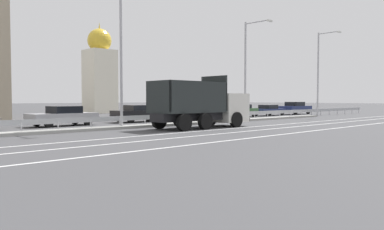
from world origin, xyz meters
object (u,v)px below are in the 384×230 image
object	(u,v)px
parked_car_6	(240,111)
parked_car_8	(295,108)
street_lamp_1	(122,46)
street_lamp_3	(320,70)
dump_truck	(210,109)
median_road_sign	(198,108)
street_lamp_2	(247,66)
church_tower	(100,72)
parked_car_4	(139,113)
parked_car_7	(269,110)
parked_car_3	(63,116)
parked_car_5	(199,112)

from	to	relation	value
parked_car_6	parked_car_8	distance (m)	11.11
street_lamp_1	street_lamp_3	bearing A→B (deg)	-0.14
dump_truck	median_road_sign	distance (m)	3.53
street_lamp_2	church_tower	bearing A→B (deg)	90.12
dump_truck	street_lamp_2	size ratio (longest dim) A/B	0.85
parked_car_4	parked_car_7	world-z (taller)	parked_car_4
parked_car_4	parked_car_7	size ratio (longest dim) A/B	0.98
church_tower	street_lamp_1	bearing A→B (deg)	-116.55
parked_car_3	parked_car_6	xyz separation A→B (m)	(19.29, -0.32, -0.02)
church_tower	parked_car_7	bearing A→B (deg)	-63.38
street_lamp_3	parked_car_5	size ratio (longest dim) A/B	2.11
street_lamp_1	parked_car_5	world-z (taller)	street_lamp_1
parked_car_3	church_tower	size ratio (longest dim) A/B	0.39
median_road_sign	street_lamp_2	xyz separation A→B (m)	(5.95, -0.09, 3.62)
parked_car_4	parked_car_5	distance (m)	6.45
street_lamp_1	median_road_sign	bearing A→B (deg)	0.42
dump_truck	parked_car_7	xyz separation A→B (m)	(18.02, 7.87, -0.58)
street_lamp_2	church_tower	size ratio (longest dim) A/B	0.70
median_road_sign	street_lamp_3	size ratio (longest dim) A/B	0.25
median_road_sign	church_tower	size ratio (longest dim) A/B	0.19
street_lamp_1	parked_car_3	bearing A→B (deg)	108.99
parked_car_8	street_lamp_3	bearing A→B (deg)	-32.34
street_lamp_3	parked_car_4	bearing A→B (deg)	165.70
church_tower	parked_car_4	bearing A→B (deg)	-110.93
street_lamp_2	parked_car_3	distance (m)	15.94
parked_car_6	church_tower	size ratio (longest dim) A/B	0.37
church_tower	parked_car_8	bearing A→B (deg)	-52.32
parked_car_6	parked_car_7	xyz separation A→B (m)	(5.48, 0.15, -0.05)
street_lamp_1	church_tower	distance (m)	28.46
dump_truck	parked_car_5	world-z (taller)	dump_truck
median_road_sign	street_lamp_2	distance (m)	6.97
parked_car_5	parked_car_3	bearing A→B (deg)	90.23
street_lamp_3	parked_car_5	xyz separation A→B (m)	(-14.15, 4.61, -4.50)
parked_car_7	parked_car_3	bearing A→B (deg)	-93.38
street_lamp_2	parked_car_8	distance (m)	17.10
street_lamp_3	street_lamp_2	bearing A→B (deg)	179.88
parked_car_5	church_tower	size ratio (longest dim) A/B	0.35
median_road_sign	parked_car_8	xyz separation A→B (m)	(21.83, 4.78, -0.45)
parked_car_3	parked_car_8	bearing A→B (deg)	-94.24
street_lamp_1	parked_car_8	world-z (taller)	street_lamp_1
street_lamp_2	parked_car_6	size ratio (longest dim) A/B	1.87
parked_car_5	parked_car_8	bearing A→B (deg)	-86.60
dump_truck	median_road_sign	world-z (taller)	dump_truck
street_lamp_1	street_lamp_3	size ratio (longest dim) A/B	1.04
median_road_sign	dump_truck	bearing A→B (deg)	-120.96
parked_car_5	parked_car_8	xyz separation A→B (m)	(17.27, 0.28, 0.12)
median_road_sign	street_lamp_2	size ratio (longest dim) A/B	0.27
street_lamp_3	parked_car_4	size ratio (longest dim) A/B	1.98
street_lamp_3	parked_car_4	xyz separation A→B (m)	(-20.57, 5.24, -4.43)
parked_car_6	parked_car_8	world-z (taller)	parked_car_8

